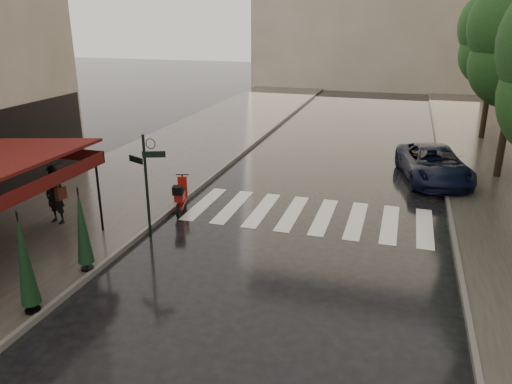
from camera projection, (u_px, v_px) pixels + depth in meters
The scene contains 12 objects.
ground at pixel (136, 293), 11.84m from camera, with size 120.00×120.00×0.00m, color black.
sidewalk_near at pixel (178, 152), 23.87m from camera, with size 6.00×60.00×0.12m, color #38332D.
curb_near at pixel (239, 156), 23.04m from camera, with size 0.12×60.00×0.16m, color #595651.
curb_far at pixel (442, 173), 20.62m from camera, with size 0.12×60.00×0.16m, color #595651.
crosswalk at pixel (308, 215), 16.45m from camera, with size 7.85×3.20×0.01m.
signpost at pixel (146, 178), 14.26m from camera, with size 1.17×0.29×3.10m.
tree_far at pixel (497, 32), 24.53m from camera, with size 3.80×3.80×8.16m.
pedestrian_with_umbrella at pixel (52, 170), 15.01m from camera, with size 1.24×1.26×2.55m.
scooter at pixel (181, 197), 16.61m from camera, with size 0.73×1.64×1.11m.
parked_car at pixel (434, 164), 19.69m from camera, with size 2.24×4.86×1.35m, color black.
parasol_front at pixel (24, 260), 10.47m from camera, with size 0.42×0.42×2.33m.
parasol_back at pixel (82, 227), 12.31m from camera, with size 0.41×0.41×2.18m.
Camera 1 is at (5.72, -9.09, 6.22)m, focal length 35.00 mm.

